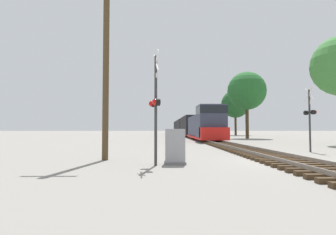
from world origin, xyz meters
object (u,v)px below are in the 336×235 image
(relay_cabinet, at_px, (175,147))
(utility_pole, at_px, (106,64))
(crossing_signal_near, at_px, (155,104))
(tree_mid_background, at_px, (247,91))
(freight_train, at_px, (186,127))
(crossing_signal_far, at_px, (310,115))
(tree_deep_background, at_px, (235,104))

(relay_cabinet, relative_size, utility_pole, 0.16)
(crossing_signal_near, height_order, utility_pole, utility_pole)
(crossing_signal_near, xyz_separation_m, utility_pole, (-2.49, 1.95, 2.17))
(relay_cabinet, distance_m, tree_mid_background, 33.97)
(relay_cabinet, xyz_separation_m, utility_pole, (-3.33, 1.55, 4.00))
(relay_cabinet, bearing_deg, freight_train, 84.31)
(relay_cabinet, xyz_separation_m, tree_mid_background, (13.12, 30.57, 6.91))
(crossing_signal_far, height_order, utility_pole, utility_pole)
(crossing_signal_near, bearing_deg, crossing_signal_far, 107.73)
(utility_pole, height_order, tree_mid_background, tree_mid_background)
(crossing_signal_far, height_order, tree_mid_background, tree_mid_background)
(freight_train, relative_size, crossing_signal_far, 16.03)
(tree_deep_background, bearing_deg, crossing_signal_far, -99.74)
(crossing_signal_far, bearing_deg, utility_pole, 100.75)
(tree_mid_background, bearing_deg, relay_cabinet, -113.23)
(freight_train, relative_size, utility_pole, 7.41)
(utility_pole, bearing_deg, crossing_signal_far, 18.40)
(tree_mid_background, height_order, tree_deep_background, tree_deep_background)
(crossing_signal_near, height_order, crossing_signal_far, crossing_signal_near)
(crossing_signal_near, height_order, tree_deep_background, tree_deep_background)
(crossing_signal_far, relative_size, utility_pole, 0.46)
(crossing_signal_far, relative_size, tree_mid_background, 0.40)
(freight_train, height_order, tree_mid_background, tree_mid_background)
(freight_train, distance_m, crossing_signal_near, 51.23)
(crossing_signal_far, height_order, tree_deep_background, tree_deep_background)
(utility_pole, distance_m, tree_mid_background, 33.49)
(utility_pole, bearing_deg, tree_deep_background, 67.63)
(relay_cabinet, xyz_separation_m, tree_deep_background, (16.92, 50.75, 6.74))
(freight_train, xyz_separation_m, tree_deep_background, (11.88, 0.27, 5.45))
(relay_cabinet, distance_m, tree_deep_background, 53.92)
(freight_train, xyz_separation_m, utility_pole, (-8.37, -48.94, 2.70))
(crossing_signal_near, distance_m, relay_cabinet, 2.05)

